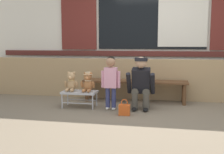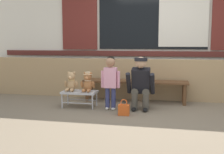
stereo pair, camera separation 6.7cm
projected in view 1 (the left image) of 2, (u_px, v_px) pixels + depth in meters
The scene contains 10 objects.
ground_plane at pixel (144, 116), 4.51m from camera, with size 60.00×60.00×0.00m, color #756651.
brick_low_wall at pixel (149, 79), 5.84m from camera, with size 7.67×0.25×0.85m, color tan.
shop_facade at pixel (152, 20), 6.18m from camera, with size 7.83×0.26×3.36m.
wooden_bench_long at pixel (135, 84), 5.54m from camera, with size 2.10×0.40×0.44m.
small_display_bench at pixel (80, 93), 5.09m from camera, with size 0.64×0.36×0.30m.
teddy_bear_plain at pixel (71, 82), 5.10m from camera, with size 0.28×0.26×0.36m.
teddy_bear_with_hat at pixel (88, 82), 5.04m from camera, with size 0.28×0.27×0.36m.
child_standing at pixel (111, 77), 4.86m from camera, with size 0.35×0.18×0.96m.
adult_crouching at pixel (142, 83), 4.92m from camera, with size 0.50×0.49×0.95m.
handbag_on_ground at pixel (124, 109), 4.54m from camera, with size 0.18×0.11×0.27m.
Camera 1 is at (0.34, -4.41, 1.20)m, focal length 43.96 mm.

